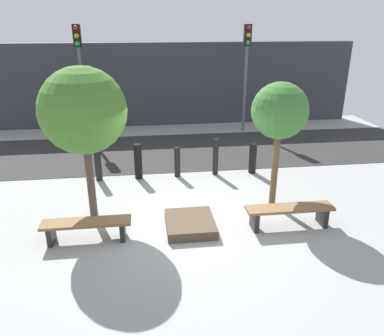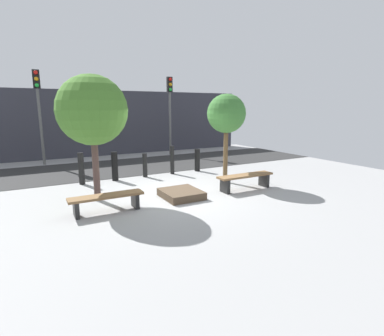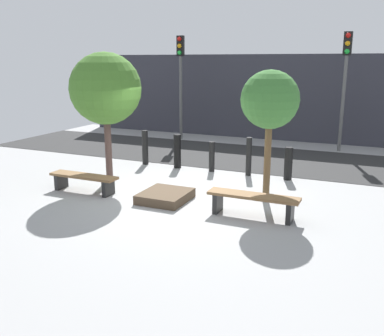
{
  "view_description": "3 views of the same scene",
  "coord_description": "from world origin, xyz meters",
  "views": [
    {
      "loc": [
        -0.87,
        -7.39,
        4.17
      ],
      "look_at": [
        0.12,
        0.18,
        1.17
      ],
      "focal_mm": 35.0,
      "sensor_mm": 36.0,
      "label": 1
    },
    {
      "loc": [
        -3.67,
        -7.69,
        2.51
      ],
      "look_at": [
        0.55,
        -0.03,
        0.74
      ],
      "focal_mm": 28.0,
      "sensor_mm": 36.0,
      "label": 2
    },
    {
      "loc": [
        4.35,
        -8.72,
        3.13
      ],
      "look_at": [
        0.42,
        0.2,
        0.68
      ],
      "focal_mm": 40.0,
      "sensor_mm": 36.0,
      "label": 3
    }
  ],
  "objects": [
    {
      "name": "tree_behind_left_bench",
      "position": [
        -2.13,
        0.5,
        2.43
      ],
      "size": [
        1.83,
        1.83,
        3.36
      ],
      "color": "#4C3832",
      "rests_on": "ground"
    },
    {
      "name": "bollard_center",
      "position": [
        0.0,
        2.56,
        0.44
      ],
      "size": [
        0.17,
        0.17,
        0.88
      ],
      "primitive_type": "cylinder",
      "color": "black",
      "rests_on": "ground"
    },
    {
      "name": "traffic_light_mid_west",
      "position": [
        3.11,
        7.06,
        2.8
      ],
      "size": [
        0.28,
        0.27,
        4.08
      ],
      "color": "#5B5B5B",
      "rests_on": "ground"
    },
    {
      "name": "bollard_right",
      "position": [
        1.11,
        2.56,
        0.54
      ],
      "size": [
        0.16,
        0.16,
        1.08
      ],
      "primitive_type": "cylinder",
      "color": "black",
      "rests_on": "ground"
    },
    {
      "name": "bollard_far_right",
      "position": [
        2.21,
        2.56,
        0.45
      ],
      "size": [
        0.22,
        0.22,
        0.89
      ],
      "primitive_type": "cylinder",
      "color": "black",
      "rests_on": "ground"
    },
    {
      "name": "bench_right",
      "position": [
        2.13,
        -0.58,
        0.35
      ],
      "size": [
        1.89,
        0.42,
        0.48
      ],
      "rotation": [
        0.0,
        0.0,
        0.0
      ],
      "color": "black",
      "rests_on": "ground"
    },
    {
      "name": "building_facade",
      "position": [
        0.0,
        8.61,
        1.69
      ],
      "size": [
        16.2,
        0.5,
        3.39
      ],
      "primitive_type": "cube",
      "color": "#33333D",
      "rests_on": "ground"
    },
    {
      "name": "bollard_left",
      "position": [
        -1.11,
        2.56,
        0.51
      ],
      "size": [
        0.22,
        0.22,
        1.01
      ],
      "primitive_type": "cylinder",
      "color": "black",
      "rests_on": "ground"
    },
    {
      "name": "tree_behind_right_bench",
      "position": [
        2.13,
        0.5,
        2.29
      ],
      "size": [
        1.28,
        1.28,
        2.96
      ],
      "color": "brown",
      "rests_on": "ground"
    },
    {
      "name": "bench_left",
      "position": [
        -2.13,
        -0.58,
        0.32
      ],
      "size": [
        1.78,
        0.41,
        0.43
      ],
      "rotation": [
        0.0,
        0.0,
        -0.0
      ],
      "color": "black",
      "rests_on": "ground"
    },
    {
      "name": "ground_plane",
      "position": [
        0.0,
        0.0,
        0.0
      ],
      "size": [
        18.0,
        18.0,
        0.0
      ],
      "primitive_type": "plane",
      "color": "#969696"
    },
    {
      "name": "traffic_light_west",
      "position": [
        -3.11,
        7.06,
        2.8
      ],
      "size": [
        0.28,
        0.27,
        4.09
      ],
      "color": "#575757",
      "rests_on": "ground"
    },
    {
      "name": "planter_bed",
      "position": [
        0.0,
        -0.38,
        0.11
      ],
      "size": [
        1.03,
        1.14,
        0.21
      ],
      "primitive_type": "cube",
      "color": "#4F3E2E",
      "rests_on": "ground"
    },
    {
      "name": "bollard_far_left",
      "position": [
        -2.21,
        2.56,
        0.53
      ],
      "size": [
        0.19,
        0.19,
        1.06
      ],
      "primitive_type": "cylinder",
      "color": "black",
      "rests_on": "ground"
    },
    {
      "name": "road_strip",
      "position": [
        0.0,
        4.79,
        0.01
      ],
      "size": [
        18.0,
        3.97,
        0.01
      ],
      "primitive_type": "cube",
      "color": "#2C2C2C",
      "rests_on": "ground"
    }
  ]
}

